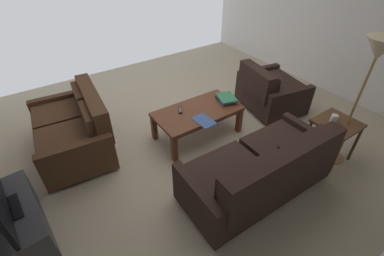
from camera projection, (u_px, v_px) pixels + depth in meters
name	position (u px, v px, depth m)	size (l,w,h in m)	color
ground_plane	(200.00, 131.00, 4.11)	(5.60, 5.74, 0.01)	#B7A88E
wall_left	(335.00, 11.00, 4.54)	(0.12, 5.74, 2.72)	white
sofa_main	(262.00, 171.00, 2.94)	(1.76, 0.83, 0.84)	black
loveseat_near	(75.00, 129.00, 3.57)	(0.99, 1.44, 0.83)	black
coffee_table	(197.00, 114.00, 3.81)	(1.21, 0.65, 0.44)	brown
end_table	(335.00, 128.00, 3.36)	(0.48, 0.48, 0.58)	brown
floor_lamp	(374.00, 62.00, 2.80)	(0.32, 0.32, 1.63)	olive
tv_stand	(18.00, 224.00, 2.58)	(0.51, 1.01, 0.44)	#38383D
armchair_side	(269.00, 91.00, 4.40)	(0.99, 1.10, 0.79)	black
coffee_mug	(334.00, 119.00, 3.27)	(0.10, 0.08, 0.10)	white
book_stack	(226.00, 99.00, 3.95)	(0.31, 0.35, 0.07)	#385693
tv_remote	(180.00, 110.00, 3.75)	(0.12, 0.16, 0.02)	black
loose_magazine	(204.00, 121.00, 3.56)	(0.21, 0.31, 0.01)	#385693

